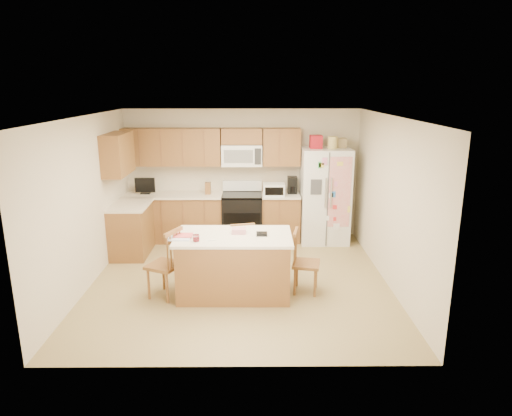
{
  "coord_description": "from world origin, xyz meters",
  "views": [
    {
      "loc": [
        0.2,
        -6.54,
        2.92
      ],
      "look_at": [
        0.25,
        0.35,
        1.07
      ],
      "focal_mm": 32.0,
      "sensor_mm": 36.0,
      "label": 1
    }
  ],
  "objects_px": {
    "refrigerator": "(325,194)",
    "windsor_chair_right": "(304,263)",
    "windsor_chair_left": "(166,265)",
    "stove": "(242,216)",
    "island": "(234,264)",
    "windsor_chair_back": "(241,251)"
  },
  "relations": [
    {
      "from": "stove",
      "to": "windsor_chair_back",
      "type": "xyz_separation_m",
      "value": [
        0.02,
        -1.8,
        -0.04
      ]
    },
    {
      "from": "island",
      "to": "windsor_chair_back",
      "type": "height_order",
      "value": "island"
    },
    {
      "from": "refrigerator",
      "to": "island",
      "type": "bearing_deg",
      "value": -125.08
    },
    {
      "from": "windsor_chair_right",
      "to": "refrigerator",
      "type": "bearing_deg",
      "value": 74.66
    },
    {
      "from": "refrigerator",
      "to": "island",
      "type": "xyz_separation_m",
      "value": [
        -1.64,
        -2.33,
        -0.47
      ]
    },
    {
      "from": "island",
      "to": "windsor_chair_right",
      "type": "distance_m",
      "value": 1.02
    },
    {
      "from": "windsor_chair_left",
      "to": "windsor_chair_right",
      "type": "xyz_separation_m",
      "value": [
        1.97,
        0.15,
        -0.04
      ]
    },
    {
      "from": "windsor_chair_left",
      "to": "windsor_chair_back",
      "type": "height_order",
      "value": "windsor_chair_left"
    },
    {
      "from": "island",
      "to": "windsor_chair_right",
      "type": "xyz_separation_m",
      "value": [
        1.02,
        0.07,
        -0.01
      ]
    },
    {
      "from": "refrigerator",
      "to": "windsor_chair_left",
      "type": "bearing_deg",
      "value": -137.01
    },
    {
      "from": "stove",
      "to": "windsor_chair_back",
      "type": "bearing_deg",
      "value": -89.32
    },
    {
      "from": "stove",
      "to": "windsor_chair_left",
      "type": "distance_m",
      "value": 2.68
    },
    {
      "from": "refrigerator",
      "to": "windsor_chair_right",
      "type": "bearing_deg",
      "value": -105.34
    },
    {
      "from": "stove",
      "to": "windsor_chair_left",
      "type": "xyz_separation_m",
      "value": [
        -1.02,
        -2.48,
        0.01
      ]
    },
    {
      "from": "refrigerator",
      "to": "windsor_chair_left",
      "type": "relative_size",
      "value": 2.01
    },
    {
      "from": "island",
      "to": "windsor_chair_right",
      "type": "bearing_deg",
      "value": 4.02
    },
    {
      "from": "refrigerator",
      "to": "windsor_chair_back",
      "type": "distance_m",
      "value": 2.38
    },
    {
      "from": "windsor_chair_back",
      "to": "windsor_chair_right",
      "type": "xyz_separation_m",
      "value": [
        0.93,
        -0.52,
        0.01
      ]
    },
    {
      "from": "stove",
      "to": "windsor_chair_right",
      "type": "height_order",
      "value": "stove"
    },
    {
      "from": "windsor_chair_back",
      "to": "refrigerator",
      "type": "bearing_deg",
      "value": 48.29
    },
    {
      "from": "refrigerator",
      "to": "windsor_chair_right",
      "type": "relative_size",
      "value": 2.2
    },
    {
      "from": "refrigerator",
      "to": "windsor_chair_right",
      "type": "height_order",
      "value": "refrigerator"
    }
  ]
}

